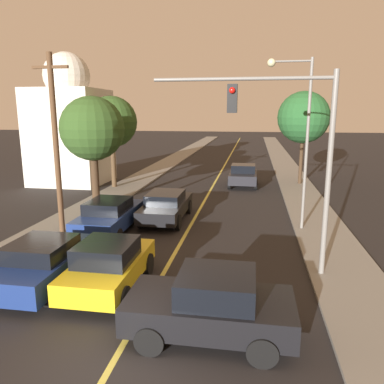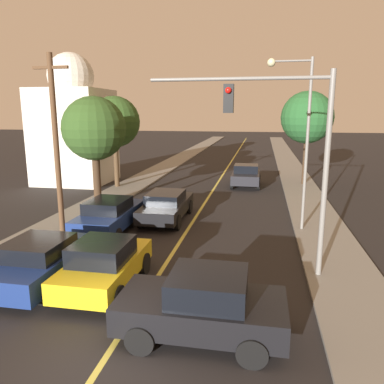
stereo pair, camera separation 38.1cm
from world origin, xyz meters
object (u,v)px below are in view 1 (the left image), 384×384
object	(u,v)px
car_outer_lane_front	(45,262)
domed_building_left	(70,127)
car_near_lane_front	(109,265)
car_outer_lane_second	(110,215)
car_far_oncoming	(243,175)
tree_right_near	(304,117)
car_near_lane_second	(166,205)
tree_left_far	(92,129)
car_crossing_right	(211,305)
utility_pole_left	(56,143)
traffic_signal_mast	(288,138)
tree_left_near	(112,122)
streetlamp_right	(298,123)

from	to	relation	value
car_outer_lane_front	domed_building_left	size ratio (longest dim) A/B	0.44
car_near_lane_front	car_outer_lane_second	distance (m)	6.02
car_far_oncoming	domed_building_left	world-z (taller)	domed_building_left
tree_right_near	car_near_lane_second	bearing A→B (deg)	-125.61
car_near_lane_front	car_outer_lane_front	xyz separation A→B (m)	(-2.17, 0.01, -0.05)
tree_right_near	tree_left_far	bearing A→B (deg)	-144.25
car_crossing_right	car_far_oncoming	bearing A→B (deg)	-0.54
car_outer_lane_second	domed_building_left	size ratio (longest dim) A/B	0.49
utility_pole_left	car_near_lane_front	bearing A→B (deg)	-49.09
car_near_lane_front	car_far_oncoming	world-z (taller)	car_far_oncoming
tree_left_far	domed_building_left	xyz separation A→B (m)	(-4.99, 7.14, -0.16)
car_outer_lane_front	tree_right_near	size ratio (longest dim) A/B	0.63
car_near_lane_second	car_far_oncoming	world-z (taller)	car_far_oncoming
car_near_lane_second	domed_building_left	size ratio (longest dim) A/B	0.50
car_near_lane_second	car_outer_lane_second	distance (m)	3.05
car_outer_lane_second	car_near_lane_second	bearing A→B (deg)	44.68
car_near_lane_front	car_far_oncoming	xyz separation A→B (m)	(3.60, 17.51, 0.01)
car_outer_lane_second	tree_left_far	xyz separation A→B (m)	(-2.48, 4.12, 3.74)
traffic_signal_mast	tree_right_near	size ratio (longest dim) A/B	0.97
car_near_lane_second	traffic_signal_mast	xyz separation A→B (m)	(5.39, -5.66, 3.86)
tree_right_near	car_outer_lane_front	bearing A→B (deg)	-118.19
tree_left_near	streetlamp_right	bearing A→B (deg)	-34.15
car_far_oncoming	traffic_signal_mast	size ratio (longest dim) A/B	0.58
car_outer_lane_front	tree_left_far	xyz separation A→B (m)	(-2.48, 9.72, 3.74)
car_near_lane_front	tree_left_near	size ratio (longest dim) A/B	0.62
car_far_oncoming	tree_right_near	size ratio (longest dim) A/B	0.56
car_far_oncoming	car_crossing_right	size ratio (longest dim) A/B	0.93
tree_left_far	domed_building_left	distance (m)	8.71
car_near_lane_second	tree_left_near	distance (m)	10.19
car_outer_lane_front	tree_left_near	size ratio (longest dim) A/B	0.67
car_far_oncoming	streetlamp_right	xyz separation A→B (m)	(2.63, -10.32, 4.15)
car_far_oncoming	tree_right_near	bearing A→B (deg)	-163.93
utility_pole_left	tree_left_far	distance (m)	4.98
car_near_lane_front	tree_right_near	distance (m)	20.76
car_outer_lane_second	car_outer_lane_front	bearing A→B (deg)	-90.00
streetlamp_right	traffic_signal_mast	bearing A→B (deg)	-99.41
car_near_lane_front	car_crossing_right	xyz separation A→B (m)	(3.42, -1.97, 0.03)
traffic_signal_mast	car_near_lane_front	bearing A→B (deg)	-158.68
tree_left_near	tree_right_near	bearing A→B (deg)	14.45
car_outer_lane_front	streetlamp_right	size ratio (longest dim) A/B	0.57
tree_right_near	car_far_oncoming	bearing A→B (deg)	-163.93
car_outer_lane_front	car_far_oncoming	distance (m)	18.42
car_far_oncoming	car_crossing_right	xyz separation A→B (m)	(-0.18, -19.49, 0.02)
car_crossing_right	car_near_lane_front	bearing A→B (deg)	59.99
tree_right_near	domed_building_left	world-z (taller)	domed_building_left
car_outer_lane_second	tree_right_near	distance (m)	17.07
car_near_lane_second	car_outer_lane_front	xyz separation A→B (m)	(-2.17, -7.74, -0.02)
tree_left_near	tree_right_near	distance (m)	13.97
utility_pole_left	tree_left_near	world-z (taller)	utility_pole_left
car_far_oncoming	tree_right_near	distance (m)	6.13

